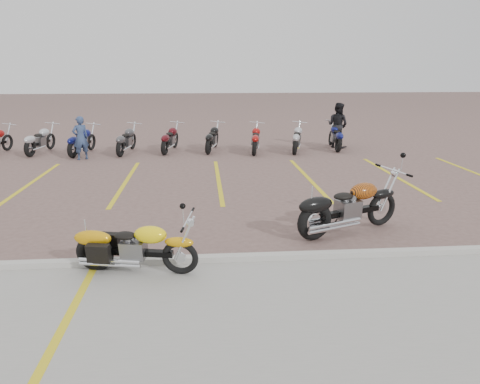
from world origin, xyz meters
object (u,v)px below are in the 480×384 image
(yellow_cruiser, at_px, (134,248))
(flame_cruiser, at_px, (346,209))
(person_b, at_px, (338,125))
(person_a, at_px, (81,138))

(yellow_cruiser, relative_size, flame_cruiser, 0.87)
(flame_cruiser, relative_size, person_b, 1.27)
(person_b, bearing_deg, flame_cruiser, 119.73)
(person_b, bearing_deg, yellow_cruiser, 104.89)
(yellow_cruiser, xyz_separation_m, flame_cruiser, (3.97, 1.52, 0.09))
(yellow_cruiser, relative_size, person_b, 1.10)
(flame_cruiser, bearing_deg, yellow_cruiser, 178.09)
(person_b, bearing_deg, person_a, 55.02)
(yellow_cruiser, height_order, person_a, person_a)
(flame_cruiser, bearing_deg, person_a, 107.75)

